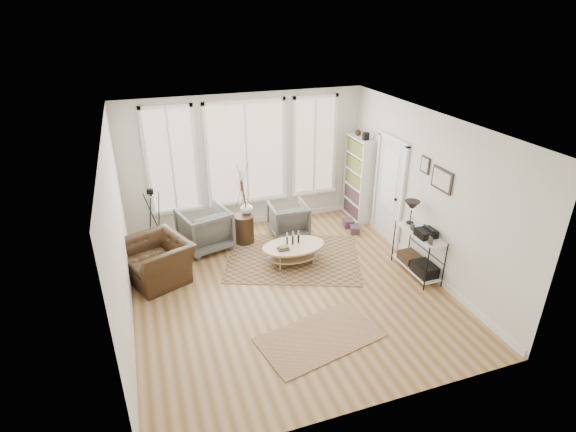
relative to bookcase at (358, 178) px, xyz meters
name	(u,v)px	position (x,y,z in m)	size (l,w,h in m)	color
room	(289,214)	(-2.42, -2.20, 0.47)	(5.50, 5.54, 2.90)	#A88155
bay_window	(246,155)	(-2.44, 0.49, 0.65)	(4.14, 0.12, 2.24)	tan
door	(389,188)	(0.13, -1.08, 0.17)	(0.09, 1.06, 2.22)	silver
bookcase	(358,178)	(0.00, 0.00, 0.00)	(0.31, 0.85, 2.06)	white
low_shelf	(418,249)	(-0.06, -2.52, -0.44)	(0.38, 1.08, 1.30)	white
wall_art	(437,176)	(0.14, -2.49, 0.92)	(0.04, 0.88, 0.44)	black
rug_main	(293,258)	(-2.01, -1.29, -0.95)	(2.53, 1.90, 0.01)	brown
rug_runner	(320,337)	(-2.42, -3.60, -0.94)	(1.79, 0.99, 0.01)	brown
coffee_table	(293,249)	(-2.07, -1.45, -0.66)	(1.21, 0.78, 0.56)	tan
armchair_left	(205,229)	(-3.55, -0.30, -0.53)	(0.91, 0.93, 0.85)	#5D5E59
armchair_right	(288,219)	(-1.77, -0.29, -0.60)	(0.76, 0.78, 0.71)	#5D5E59
side_table	(243,207)	(-2.74, -0.33, -0.15)	(0.40, 0.40, 1.68)	#352112
vase	(247,207)	(-2.65, -0.21, -0.22)	(0.25, 0.25, 0.26)	silver
accent_chair	(158,260)	(-4.53, -1.15, -0.58)	(1.00, 1.15, 0.74)	#352112
tripod_camera	(155,221)	(-4.48, 0.06, -0.38)	(0.44, 0.44, 1.26)	black
book_stack_near	(348,223)	(-0.39, -0.39, -0.87)	(0.21, 0.26, 0.17)	maroon
book_stack_far	(355,230)	(-0.39, -0.71, -0.88)	(0.18, 0.23, 0.15)	maroon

